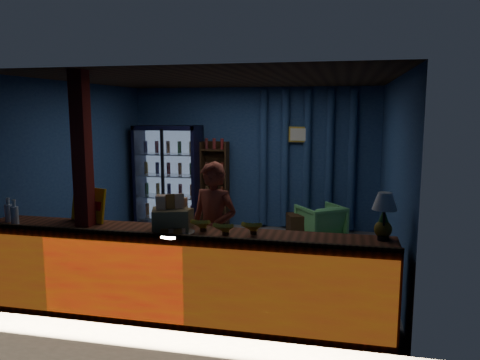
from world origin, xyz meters
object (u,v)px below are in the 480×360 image
object	(u,v)px
shopkeeper	(213,231)
table_lamp	(385,203)
pastry_tray	(175,232)
green_chair	(321,223)

from	to	relation	value
shopkeeper	table_lamp	world-z (taller)	shopkeeper
pastry_tray	shopkeeper	bearing A→B (deg)	74.78
green_chair	table_lamp	size ratio (longest dim) A/B	1.46
table_lamp	pastry_tray	bearing A→B (deg)	-174.08
green_chair	pastry_tray	size ratio (longest dim) A/B	1.67
shopkeeper	pastry_tray	size ratio (longest dim) A/B	3.93
green_chair	pastry_tray	bearing A→B (deg)	33.60
shopkeeper	green_chair	size ratio (longest dim) A/B	2.35
pastry_tray	table_lamp	world-z (taller)	table_lamp
shopkeeper	pastry_tray	distance (m)	0.77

